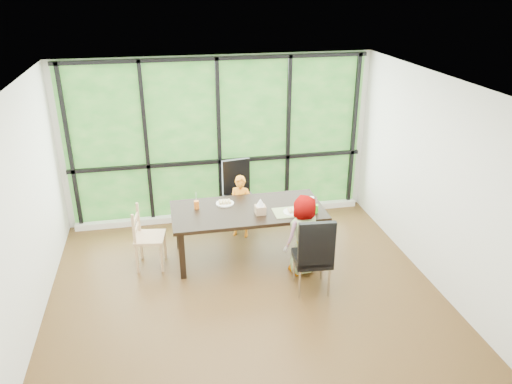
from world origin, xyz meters
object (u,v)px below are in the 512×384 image
chair_end_beech (150,237)px  child_toddler (240,206)px  plate_far (225,203)px  dining_table (248,232)px  orange_cup (197,205)px  child_older (302,235)px  green_cup (316,209)px  white_mug (312,199)px  plate_near (293,212)px  chair_interior_leather (312,253)px  chair_window_leather (240,195)px  tissue_box (260,210)px

chair_end_beech → child_toddler: 1.53m
plate_far → dining_table: bearing=-38.9°
child_toddler → orange_cup: (-0.71, -0.45, 0.31)m
chair_end_beech → plate_far: size_ratio=3.45×
child_older → green_cup: size_ratio=9.73×
plate_far → orange_cup: 0.42m
child_older → plate_far: (-0.93, 0.81, 0.19)m
plate_far → green_cup: green_cup is taller
chair_end_beech → white_mug: size_ratio=11.65×
plate_near → white_mug: size_ratio=3.46×
chair_end_beech → plate_far: (1.10, 0.24, 0.31)m
child_older → orange_cup: (-1.35, 0.75, 0.24)m
chair_interior_leather → green_cup: size_ratio=9.19×
chair_window_leather → plate_far: size_ratio=4.14×
chair_window_leather → plate_far: 0.85m
white_mug → plate_far: bearing=171.6°
chair_interior_leather → white_mug: (0.31, 1.06, 0.25)m
white_mug → tissue_box: 0.85m
dining_table → chair_interior_leather: bearing=-57.4°
plate_near → tissue_box: 0.46m
chair_end_beech → plate_near: (1.99, -0.23, 0.31)m
dining_table → tissue_box: (0.15, -0.18, 0.44)m
plate_near → tissue_box: size_ratio=1.89×
chair_window_leather → chair_end_beech: 1.75m
dining_table → plate_near: bearing=-21.8°
child_older → chair_window_leather: bearing=-91.5°
plate_near → orange_cup: orange_cup is taller
plate_near → chair_interior_leather: bearing=-86.1°
child_toddler → plate_near: size_ratio=3.76×
chair_window_leather → orange_cup: size_ratio=9.37×
dining_table → green_cup: 1.05m
child_older → orange_cup: 1.56m
green_cup → orange_cup: bearing=164.0°
child_older → green_cup: (0.27, 0.28, 0.24)m
chair_window_leather → plate_far: chair_window_leather is taller
chair_interior_leather → child_older: (-0.01, 0.43, 0.03)m
chair_window_leather → child_toddler: size_ratio=1.08×
chair_interior_leather → plate_near: chair_interior_leather is taller
plate_far → plate_near: bearing=-28.1°
green_cup → plate_near: bearing=169.9°
chair_end_beech → child_toddler: (1.39, 0.63, 0.05)m
green_cup → tissue_box: tissue_box is taller
child_toddler → child_older: size_ratio=0.88×
orange_cup → white_mug: 1.68m
chair_window_leather → white_mug: 1.32m
child_older → plate_near: 0.39m
chair_end_beech → plate_far: 1.17m
chair_interior_leather → chair_end_beech: (-2.04, 1.00, -0.09)m
tissue_box → chair_window_leather: bearing=94.5°
orange_cup → chair_end_beech: bearing=-165.5°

